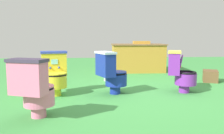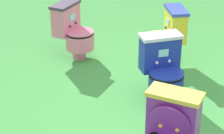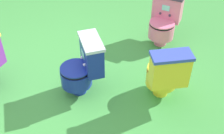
% 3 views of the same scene
% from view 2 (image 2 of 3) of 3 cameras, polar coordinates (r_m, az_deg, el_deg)
% --- Properties ---
extents(ground, '(14.00, 14.00, 0.00)m').
position_cam_2_polar(ground, '(4.31, 7.10, -7.50)').
color(ground, '#429947').
extents(toilet_blue, '(0.61, 0.55, 0.73)m').
position_cam_2_polar(toilet_blue, '(4.53, 6.83, -0.32)').
color(toilet_blue, '#192D9E').
rests_on(toilet_blue, ground).
extents(toilet_pink, '(0.55, 0.60, 0.73)m').
position_cam_2_polar(toilet_pink, '(5.53, -5.16, 4.85)').
color(toilet_pink, pink).
rests_on(toilet_pink, ground).
extents(toilet_yellow, '(0.50, 0.57, 0.73)m').
position_cam_2_polar(toilet_yellow, '(5.39, 7.28, 4.15)').
color(toilet_yellow, yellow).
rests_on(toilet_yellow, ground).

